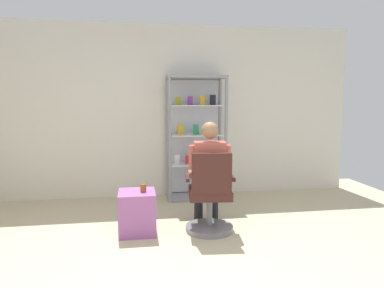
{
  "coord_description": "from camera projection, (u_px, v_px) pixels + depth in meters",
  "views": [
    {
      "loc": [
        -0.52,
        -2.71,
        1.54
      ],
      "look_at": [
        0.16,
        1.57,
        1.0
      ],
      "focal_mm": 33.41,
      "sensor_mm": 36.0,
      "label": 1
    }
  ],
  "objects": [
    {
      "name": "display_cabinet_main",
      "position": [
        195.0,
        137.0,
        5.58
      ],
      "size": [
        0.9,
        0.45,
        1.9
      ],
      "color": "gray",
      "rests_on": "ground"
    },
    {
      "name": "storage_crate",
      "position": [
        137.0,
        212.0,
        4.13
      ],
      "size": [
        0.42,
        0.44,
        0.49
      ],
      "primitive_type": "cube",
      "color": "#9E599E",
      "rests_on": "ground"
    },
    {
      "name": "back_wall",
      "position": [
        168.0,
        112.0,
        5.7
      ],
      "size": [
        6.0,
        0.1,
        2.7
      ],
      "primitive_type": "cube",
      "color": "silver",
      "rests_on": "ground"
    },
    {
      "name": "seated_shopkeeper",
      "position": [
        209.0,
        170.0,
        4.24
      ],
      "size": [
        0.52,
        0.59,
        1.29
      ],
      "color": "black",
      "rests_on": "ground"
    },
    {
      "name": "office_chair",
      "position": [
        210.0,
        200.0,
        4.12
      ],
      "size": [
        0.59,
        0.56,
        0.96
      ],
      "color": "slate",
      "rests_on": "ground"
    },
    {
      "name": "tea_glass",
      "position": [
        143.0,
        188.0,
        4.08
      ],
      "size": [
        0.07,
        0.07,
        0.09
      ],
      "primitive_type": "cylinder",
      "color": "brown",
      "rests_on": "storage_crate"
    }
  ]
}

